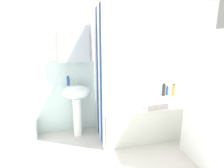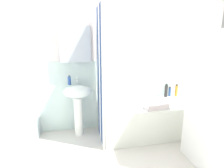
{
  "view_description": "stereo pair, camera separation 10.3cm",
  "coord_description": "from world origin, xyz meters",
  "views": [
    {
      "loc": [
        -1.0,
        -1.64,
        1.49
      ],
      "look_at": [
        -0.42,
        0.66,
        0.93
      ],
      "focal_mm": 27.81,
      "sensor_mm": 36.0,
      "label": 1
    },
    {
      "loc": [
        -0.9,
        -1.66,
        1.49
      ],
      "look_at": [
        -0.42,
        0.66,
        0.93
      ],
      "focal_mm": 27.81,
      "sensor_mm": 36.0,
      "label": 2
    }
  ],
  "objects": [
    {
      "name": "shower_curtain",
      "position": [
        -0.56,
        0.85,
        1.0
      ],
      "size": [
        0.01,
        0.73,
        2.0
      ],
      "color": "white",
      "rests_on": "ground_plane"
    },
    {
      "name": "bathtub",
      "position": [
        0.23,
        0.85,
        0.26
      ],
      "size": [
        1.55,
        0.73,
        0.52
      ],
      "primitive_type": "cube",
      "color": "white",
      "rests_on": "ground_plane"
    },
    {
      "name": "lotion_bottle",
      "position": [
        0.7,
        1.14,
        0.64
      ],
      "size": [
        0.06,
        0.06,
        0.24
      ],
      "color": "#2C2A2B",
      "rests_on": "bathtub"
    },
    {
      "name": "soap_dispenser",
      "position": [
        -1.01,
        1.1,
        0.91
      ],
      "size": [
        0.05,
        0.05,
        0.16
      ],
      "color": "#2B4B95",
      "rests_on": "sink"
    },
    {
      "name": "shampoo_bottle",
      "position": [
        0.9,
        1.13,
        0.63
      ],
      "size": [
        0.05,
        0.05,
        0.23
      ],
      "color": "orange",
      "rests_on": "bathtub"
    },
    {
      "name": "towel_folded",
      "position": [
        0.26,
        0.64,
        0.56
      ],
      "size": [
        0.37,
        0.23,
        0.08
      ],
      "primitive_type": "cube",
      "rotation": [
        0.0,
        0.0,
        0.1
      ],
      "color": "silver",
      "rests_on": "bathtub"
    },
    {
      "name": "wall_back_tiled",
      "position": [
        -0.05,
        1.26,
        1.14
      ],
      "size": [
        3.6,
        0.18,
        2.4
      ],
      "color": "white",
      "rests_on": "ground_plane"
    },
    {
      "name": "sink",
      "position": [
        -0.9,
        1.03,
        0.62
      ],
      "size": [
        0.44,
        0.34,
        0.84
      ],
      "color": "white",
      "rests_on": "ground_plane"
    },
    {
      "name": "wall_left_tiled",
      "position": [
        -1.57,
        0.34,
        1.12
      ],
      "size": [
        0.07,
        1.81,
        2.4
      ],
      "color": "white",
      "rests_on": "ground_plane"
    },
    {
      "name": "faucet",
      "position": [
        -0.9,
        1.11,
        0.9
      ],
      "size": [
        0.03,
        0.12,
        0.12
      ],
      "color": "silver",
      "rests_on": "sink"
    },
    {
      "name": "body_wash_bottle",
      "position": [
        0.79,
        1.16,
        0.6
      ],
      "size": [
        0.04,
        0.04,
        0.18
      ],
      "color": "#3158A1",
      "rests_on": "bathtub"
    }
  ]
}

